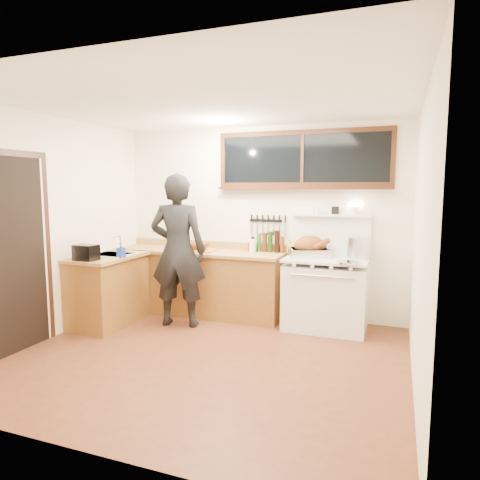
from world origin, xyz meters
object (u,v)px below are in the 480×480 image
at_px(cutting_board, 199,247).
at_px(roast_turkey, 310,248).
at_px(man, 178,251).
at_px(vintage_stove, 326,292).

xyz_separation_m(cutting_board, roast_turkey, (1.52, 0.09, 0.05)).
height_order(man, cutting_board, man).
relative_size(vintage_stove, man, 0.81).
distance_m(vintage_stove, man, 1.95).
xyz_separation_m(vintage_stove, cutting_board, (-1.75, -0.03, 0.49)).
distance_m(cutting_board, roast_turkey, 1.53).
relative_size(vintage_stove, roast_turkey, 2.62).
xyz_separation_m(man, cutting_board, (0.05, 0.51, -0.02)).
relative_size(vintage_stove, cutting_board, 3.23).
bearing_deg(roast_turkey, man, -159.23).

